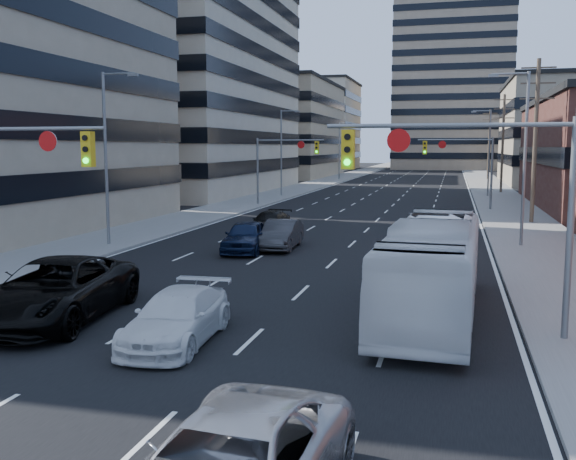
% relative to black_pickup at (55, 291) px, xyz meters
% --- Properties ---
extents(ground, '(400.00, 400.00, 0.00)m').
position_rel_black_pickup_xyz_m(ground, '(4.53, -6.57, -0.93)').
color(ground, black).
rests_on(ground, ground).
extents(road_surface, '(18.00, 300.00, 0.02)m').
position_rel_black_pickup_xyz_m(road_surface, '(4.53, 123.43, -0.92)').
color(road_surface, black).
rests_on(road_surface, ground).
extents(sidewalk_left, '(5.00, 300.00, 0.15)m').
position_rel_black_pickup_xyz_m(sidewalk_left, '(-6.97, 123.43, -0.85)').
color(sidewalk_left, slate).
rests_on(sidewalk_left, ground).
extents(sidewalk_right, '(5.00, 300.00, 0.15)m').
position_rel_black_pickup_xyz_m(sidewalk_right, '(16.03, 123.43, -0.85)').
color(sidewalk_right, slate).
rests_on(sidewalk_right, ground).
extents(office_left_mid, '(26.00, 34.00, 28.00)m').
position_rel_black_pickup_xyz_m(office_left_mid, '(-22.47, 53.43, 13.07)').
color(office_left_mid, '#ADA089').
rests_on(office_left_mid, ground).
extents(office_left_far, '(20.00, 30.00, 16.00)m').
position_rel_black_pickup_xyz_m(office_left_far, '(-19.47, 93.43, 7.07)').
color(office_left_far, gray).
rests_on(office_left_far, ground).
extents(apartment_tower, '(26.00, 26.00, 58.00)m').
position_rel_black_pickup_xyz_m(apartment_tower, '(10.53, 143.43, 28.07)').
color(apartment_tower, gray).
rests_on(apartment_tower, ground).
extents(bg_block_left, '(24.00, 24.00, 20.00)m').
position_rel_black_pickup_xyz_m(bg_block_left, '(-23.47, 133.43, 9.07)').
color(bg_block_left, '#ADA089').
rests_on(bg_block_left, ground).
extents(signal_near_right, '(6.59, 0.33, 6.00)m').
position_rel_black_pickup_xyz_m(signal_near_right, '(11.98, 1.42, 3.40)').
color(signal_near_right, slate).
rests_on(signal_near_right, ground).
extents(signal_far_left, '(6.09, 0.33, 6.00)m').
position_rel_black_pickup_xyz_m(signal_far_left, '(-3.16, 38.42, 3.37)').
color(signal_far_left, slate).
rests_on(signal_far_left, ground).
extents(signal_far_right, '(6.09, 0.33, 6.00)m').
position_rel_black_pickup_xyz_m(signal_far_right, '(12.21, 38.42, 3.37)').
color(signal_far_right, slate).
rests_on(signal_far_right, ground).
extents(utility_pole_block, '(2.20, 0.28, 11.00)m').
position_rel_black_pickup_xyz_m(utility_pole_block, '(16.73, 29.43, 4.85)').
color(utility_pole_block, '#4C3D2D').
rests_on(utility_pole_block, ground).
extents(utility_pole_midblock, '(2.20, 0.28, 11.00)m').
position_rel_black_pickup_xyz_m(utility_pole_midblock, '(16.73, 59.43, 4.85)').
color(utility_pole_midblock, '#4C3D2D').
rests_on(utility_pole_midblock, ground).
extents(utility_pole_distant, '(2.20, 0.28, 11.00)m').
position_rel_black_pickup_xyz_m(utility_pole_distant, '(16.73, 89.43, 4.85)').
color(utility_pole_distant, '#4C3D2D').
rests_on(utility_pole_distant, ground).
extents(streetlight_left_near, '(2.03, 0.22, 9.00)m').
position_rel_black_pickup_xyz_m(streetlight_left_near, '(-5.81, 13.43, 4.12)').
color(streetlight_left_near, slate).
rests_on(streetlight_left_near, ground).
extents(streetlight_left_mid, '(2.03, 0.22, 9.00)m').
position_rel_black_pickup_xyz_m(streetlight_left_mid, '(-5.81, 48.43, 4.12)').
color(streetlight_left_mid, slate).
rests_on(streetlight_left_mid, ground).
extents(streetlight_left_far, '(2.03, 0.22, 9.00)m').
position_rel_black_pickup_xyz_m(streetlight_left_far, '(-5.81, 83.43, 4.12)').
color(streetlight_left_far, slate).
rests_on(streetlight_left_far, ground).
extents(streetlight_right_near, '(2.03, 0.22, 9.00)m').
position_rel_black_pickup_xyz_m(streetlight_right_near, '(14.86, 18.43, 4.12)').
color(streetlight_right_near, slate).
rests_on(streetlight_right_near, ground).
extents(streetlight_right_far, '(2.03, 0.22, 9.00)m').
position_rel_black_pickup_xyz_m(streetlight_right_far, '(14.86, 53.43, 4.12)').
color(streetlight_right_far, slate).
rests_on(streetlight_right_far, ground).
extents(black_pickup, '(3.81, 6.99, 1.86)m').
position_rel_black_pickup_xyz_m(black_pickup, '(0.00, 0.00, 0.00)').
color(black_pickup, black).
rests_on(black_pickup, ground).
extents(white_van, '(2.20, 4.88, 1.39)m').
position_rel_black_pickup_xyz_m(white_van, '(4.47, -1.11, -0.24)').
color(white_van, silver).
rests_on(white_van, ground).
extents(transit_bus, '(3.03, 10.91, 3.01)m').
position_rel_black_pickup_xyz_m(transit_bus, '(10.99, 3.39, 0.58)').
color(transit_bus, silver).
rests_on(transit_bus, ground).
extents(sedan_blue, '(2.29, 4.78, 1.57)m').
position_rel_black_pickup_xyz_m(sedan_blue, '(1.59, 13.57, -0.14)').
color(sedan_blue, black).
rests_on(sedan_blue, ground).
extents(sedan_grey_center, '(1.79, 4.58, 1.48)m').
position_rel_black_pickup_xyz_m(sedan_grey_center, '(3.02, 14.97, -0.19)').
color(sedan_grey_center, '#2E2E30').
rests_on(sedan_grey_center, ground).
extents(sedan_black_far, '(2.05, 4.58, 1.31)m').
position_rel_black_pickup_xyz_m(sedan_black_far, '(0.72, 20.73, -0.28)').
color(sedan_black_far, black).
rests_on(sedan_black_far, ground).
extents(sedan_grey_right, '(1.99, 3.97, 1.30)m').
position_rel_black_pickup_xyz_m(sedan_grey_right, '(9.39, 23.48, -0.28)').
color(sedan_grey_right, '#343436').
rests_on(sedan_grey_right, ground).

